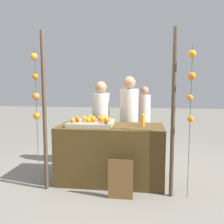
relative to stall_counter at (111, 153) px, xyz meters
The scene contains 25 objects.
ground_plane 0.45m from the stall_counter, ahead, with size 24.00×24.00×0.00m, color gray.
stall_counter is the anchor object (origin of this frame).
orange_tray 0.57m from the stall_counter, behind, with size 0.69×0.61×0.06m, color #B2AD99.
orange_0 0.60m from the stall_counter, 127.14° to the left, with size 0.09×0.09×0.09m, color orange.
orange_1 0.60m from the stall_counter, 147.67° to the left, with size 0.07×0.07×0.07m, color orange.
orange_2 0.71m from the stall_counter, behind, with size 0.08×0.08×0.08m, color orange.
orange_3 0.76m from the stall_counter, behind, with size 0.08×0.08×0.08m, color orange.
orange_4 0.65m from the stall_counter, 168.61° to the right, with size 0.08×0.08×0.08m, color orange.
orange_5 0.58m from the stall_counter, 161.50° to the right, with size 0.09×0.09×0.09m, color orange.
orange_6 0.69m from the stall_counter, 154.66° to the left, with size 0.08×0.08×0.08m, color orange.
orange_7 0.58m from the stall_counter, 106.67° to the right, with size 0.09×0.09×0.09m, color orange.
orange_8 0.62m from the stall_counter, behind, with size 0.09×0.09×0.09m, color orange.
orange_9 0.81m from the stall_counter, 162.88° to the right, with size 0.08×0.08×0.08m, color orange.
orange_10 0.58m from the stall_counter, 148.41° to the left, with size 0.09×0.09×0.09m, color orange.
orange_11 0.55m from the stall_counter, behind, with size 0.08×0.08×0.08m, color orange.
juice_bottle 0.74m from the stall_counter, ahead, with size 0.06×0.06×0.20m.
chalkboard_sign 0.68m from the stall_counter, 70.66° to the right, with size 0.34×0.03×0.57m.
vendor_left 0.79m from the stall_counter, 112.34° to the left, with size 0.32×0.32×1.61m.
vendor_right 0.81m from the stall_counter, 70.55° to the left, with size 0.34×0.34×1.70m.
crowd_person_0 2.20m from the stall_counter, 76.11° to the left, with size 0.30×0.30×1.50m.
crowd_person_1 1.69m from the stall_counter, 85.05° to the left, with size 0.32×0.32×1.60m.
canopy_post_left 1.23m from the stall_counter, 154.36° to the right, with size 0.06×0.06×2.30m, color #473828.
canopy_post_right 1.23m from the stall_counter, 25.64° to the right, with size 0.06×0.06×2.30m, color #473828.
garland_strand_left 1.52m from the stall_counter, 155.86° to the right, with size 0.11×0.10×2.05m.
garland_strand_right 1.65m from the stall_counter, 22.63° to the right, with size 0.11×0.12×2.05m.
Camera 1 is at (0.52, -3.77, 1.57)m, focal length 38.98 mm.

